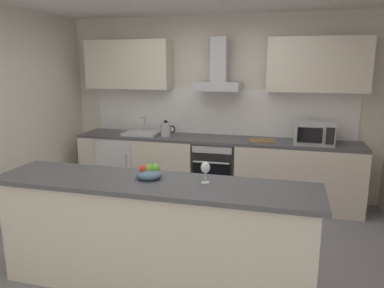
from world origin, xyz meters
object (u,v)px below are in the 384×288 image
at_px(sink, 142,133).
at_px(kettle, 166,129).
at_px(range_hood, 219,74).
at_px(refrigerator, 122,164).
at_px(microwave, 314,133).
at_px(wine_glass, 205,168).
at_px(oven, 216,169).
at_px(fruit_bowl, 149,173).
at_px(chopping_board, 262,141).

relative_size(sink, kettle, 1.73).
xyz_separation_m(kettle, range_hood, (0.73, 0.16, 0.78)).
distance_m(refrigerator, range_hood, 2.00).
relative_size(microwave, sink, 1.00).
bearing_deg(wine_glass, refrigerator, 130.09).
bearing_deg(sink, wine_glass, -55.99).
height_order(oven, kettle, kettle).
xyz_separation_m(wine_glass, fruit_bowl, (-0.49, -0.00, -0.08)).
distance_m(oven, fruit_bowl, 2.21).
relative_size(refrigerator, range_hood, 1.18).
xyz_separation_m(oven, refrigerator, (-1.46, -0.00, -0.03)).
height_order(range_hood, wine_glass, range_hood).
bearing_deg(chopping_board, oven, 177.84).
relative_size(microwave, chopping_board, 1.47).
bearing_deg(microwave, range_hood, 173.04).
bearing_deg(range_hood, refrigerator, -174.82).
height_order(refrigerator, range_hood, range_hood).
distance_m(kettle, range_hood, 1.08).
bearing_deg(kettle, microwave, 0.17).
relative_size(sink, chopping_board, 1.47).
height_order(wine_glass, chopping_board, wine_glass).
relative_size(microwave, fruit_bowl, 2.27).
relative_size(kettle, fruit_bowl, 1.31).
bearing_deg(oven, kettle, -177.34).
height_order(kettle, wine_glass, wine_glass).
relative_size(kettle, wine_glass, 1.62).
bearing_deg(microwave, chopping_board, 179.64).
bearing_deg(fruit_bowl, sink, 114.11).
relative_size(oven, wine_glass, 4.50).
height_order(microwave, sink, microwave).
bearing_deg(refrigerator, chopping_board, -0.58).
bearing_deg(microwave, kettle, -179.83).
height_order(refrigerator, wine_glass, wine_glass).
distance_m(wine_glass, chopping_board, 2.14).
relative_size(fruit_bowl, chopping_board, 0.65).
distance_m(refrigerator, fruit_bowl, 2.57).
height_order(microwave, chopping_board, microwave).
distance_m(sink, chopping_board, 1.74).
height_order(range_hood, fruit_bowl, range_hood).
bearing_deg(refrigerator, sink, 2.27).
height_order(microwave, fruit_bowl, microwave).
xyz_separation_m(kettle, fruit_bowl, (0.58, -2.10, 0.01)).
bearing_deg(microwave, refrigerator, 179.48).
relative_size(microwave, kettle, 1.73).
xyz_separation_m(range_hood, wine_glass, (0.34, -2.26, -0.70)).
distance_m(microwave, kettle, 2.02).
height_order(kettle, range_hood, range_hood).
distance_m(sink, wine_glass, 2.59).
distance_m(refrigerator, sink, 0.61).
bearing_deg(refrigerator, fruit_bowl, -58.50).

